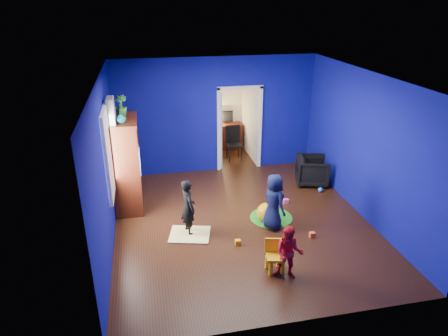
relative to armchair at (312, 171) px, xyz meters
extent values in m
cube|color=black|center=(-2.10, -1.44, -0.34)|extent=(5.00, 5.50, 0.01)
cube|color=white|center=(-2.10, -1.44, 2.56)|extent=(5.00, 5.50, 0.01)
cube|color=navy|center=(-2.10, 1.31, 1.11)|extent=(5.00, 0.02, 2.90)
cube|color=navy|center=(-2.10, -4.19, 1.11)|extent=(5.00, 0.02, 2.90)
cube|color=navy|center=(-4.60, -1.44, 1.11)|extent=(0.02, 5.50, 2.90)
cube|color=navy|center=(0.40, -1.44, 1.11)|extent=(0.02, 5.50, 2.90)
imported|color=black|center=(0.00, 0.00, 0.00)|extent=(0.91, 0.90, 0.67)
imported|color=black|center=(-3.19, -1.59, 0.22)|extent=(0.37, 0.46, 1.11)
imported|color=#0F153A|center=(-1.55, -1.73, 0.23)|extent=(0.52, 0.64, 1.13)
imported|color=red|center=(-1.80, -3.24, 0.13)|extent=(0.55, 0.50, 0.93)
imported|color=#0D606B|center=(-4.30, -0.56, 1.72)|extent=(0.23, 0.23, 0.20)
imported|color=#328A33|center=(-4.30, -0.04, 1.83)|extent=(0.27, 0.27, 0.41)
cube|color=#400F0A|center=(-4.30, -0.26, 0.64)|extent=(0.58, 1.14, 1.96)
cube|color=silver|center=(-4.26, -0.26, 0.68)|extent=(0.46, 0.70, 0.54)
cube|color=#F2E07A|center=(-3.19, -1.69, -0.32)|extent=(0.87, 0.77, 0.03)
sphere|color=yellow|center=(-1.60, -1.48, -0.14)|extent=(0.39, 0.39, 0.39)
cube|color=yellow|center=(-1.95, -3.04, -0.09)|extent=(0.34, 0.34, 0.50)
cylinder|color=green|center=(-1.47, -1.40, -0.33)|extent=(0.87, 0.87, 0.02)
torus|color=#3F8CD8|center=(-1.47, -1.40, -0.32)|extent=(0.54, 0.63, 0.78)
cube|color=white|center=(-4.58, -1.09, 1.21)|extent=(0.03, 0.95, 1.55)
cube|color=slate|center=(-4.47, -0.54, 0.91)|extent=(0.14, 0.42, 2.40)
cube|color=white|center=(-1.50, 1.31, 0.71)|extent=(1.16, 0.10, 2.10)
cube|color=#3D140A|center=(-1.50, 2.82, 0.04)|extent=(0.88, 0.44, 0.75)
cube|color=black|center=(-1.50, 2.94, 0.61)|extent=(0.40, 0.05, 0.32)
sphere|color=#FFD88C|center=(-1.78, 2.88, 0.59)|extent=(0.14, 0.14, 0.14)
cube|color=black|center=(-1.50, 1.86, 0.12)|extent=(0.40, 0.40, 0.92)
cube|color=white|center=(-1.50, 2.93, 1.68)|extent=(0.88, 0.24, 0.04)
cube|color=orange|center=(-0.93, -2.22, -0.29)|extent=(0.10, 0.08, 0.10)
sphere|color=blue|center=(0.02, -0.48, -0.28)|extent=(0.11, 0.11, 0.11)
cube|color=orange|center=(-2.36, -2.18, -0.29)|extent=(0.10, 0.08, 0.10)
sphere|color=green|center=(-1.36, -1.23, -0.28)|extent=(0.11, 0.11, 0.11)
cube|color=#CC4CA8|center=(-0.95, -0.85, -0.29)|extent=(0.10, 0.08, 0.10)
camera|label=1|loc=(-3.87, -8.17, 3.86)|focal=32.00mm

